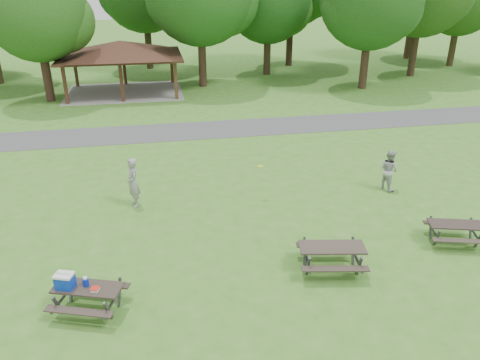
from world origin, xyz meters
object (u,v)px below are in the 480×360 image
picnic_table_middle (332,252)px  frisbee_thrower (133,183)px  frisbee_catcher (389,170)px  picnic_table_near (81,288)px

picnic_table_middle → frisbee_thrower: bearing=137.6°
frisbee_thrower → frisbee_catcher: 10.40m
picnic_table_near → frisbee_thrower: 6.15m
frisbee_catcher → frisbee_thrower: bearing=67.8°
picnic_table_near → frisbee_catcher: 12.94m
picnic_table_near → frisbee_thrower: size_ratio=1.12×
picnic_table_middle → frisbee_thrower: 8.11m
picnic_table_middle → frisbee_catcher: (4.41, 5.06, 0.23)m
frisbee_thrower → frisbee_catcher: bearing=71.2°
picnic_table_middle → frisbee_catcher: size_ratio=1.29×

